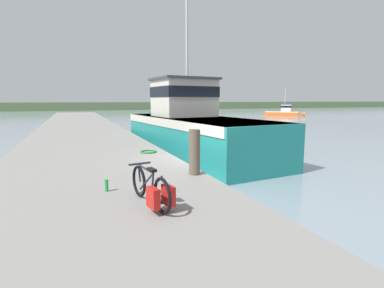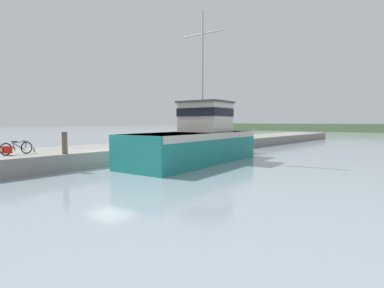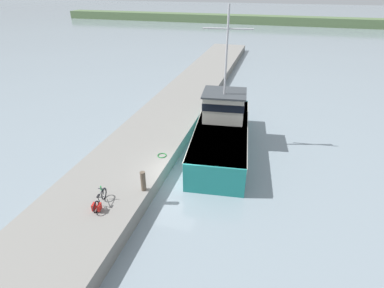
{
  "view_description": "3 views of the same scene",
  "coord_description": "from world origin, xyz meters",
  "px_view_note": "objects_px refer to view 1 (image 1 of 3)",
  "views": [
    {
      "loc": [
        -3.93,
        -9.05,
        2.79
      ],
      "look_at": [
        -0.11,
        0.58,
        1.26
      ],
      "focal_mm": 28.0,
      "sensor_mm": 36.0,
      "label": 1
    },
    {
      "loc": [
        13.93,
        -9.6,
        2.55
      ],
      "look_at": [
        0.47,
        6.07,
        1.05
      ],
      "focal_mm": 28.0,
      "sensor_mm": 36.0,
      "label": 2
    },
    {
      "loc": [
        4.91,
        -13.97,
        10.92
      ],
      "look_at": [
        0.2,
        2.64,
        1.38
      ],
      "focal_mm": 28.0,
      "sensor_mm": 36.0,
      "label": 3
    }
  ],
  "objects_px": {
    "bicycle_touring": "(153,190)",
    "mooring_post": "(195,152)",
    "water_bottle_on_curb": "(107,185)",
    "fishing_boat_main": "(190,127)",
    "boat_orange_near": "(284,112)"
  },
  "relations": [
    {
      "from": "bicycle_touring",
      "to": "mooring_post",
      "type": "bearing_deg",
      "value": 41.17
    },
    {
      "from": "boat_orange_near",
      "to": "bicycle_touring",
      "type": "distance_m",
      "value": 50.12
    },
    {
      "from": "bicycle_touring",
      "to": "water_bottle_on_curb",
      "type": "distance_m",
      "value": 1.44
    },
    {
      "from": "bicycle_touring",
      "to": "boat_orange_near",
      "type": "bearing_deg",
      "value": 39.34
    },
    {
      "from": "water_bottle_on_curb",
      "to": "fishing_boat_main",
      "type": "bearing_deg",
      "value": 58.27
    },
    {
      "from": "mooring_post",
      "to": "water_bottle_on_curb",
      "type": "height_order",
      "value": "mooring_post"
    },
    {
      "from": "fishing_boat_main",
      "to": "boat_orange_near",
      "type": "relative_size",
      "value": 2.21
    },
    {
      "from": "boat_orange_near",
      "to": "bicycle_touring",
      "type": "bearing_deg",
      "value": 1.88
    },
    {
      "from": "mooring_post",
      "to": "water_bottle_on_curb",
      "type": "xyz_separation_m",
      "value": [
        -2.23,
        -0.64,
        -0.45
      ]
    },
    {
      "from": "mooring_post",
      "to": "water_bottle_on_curb",
      "type": "bearing_deg",
      "value": -163.86
    },
    {
      "from": "fishing_boat_main",
      "to": "water_bottle_on_curb",
      "type": "relative_size",
      "value": 50.69
    },
    {
      "from": "fishing_boat_main",
      "to": "mooring_post",
      "type": "xyz_separation_m",
      "value": [
        -2.84,
        -7.55,
        0.08
      ]
    },
    {
      "from": "boat_orange_near",
      "to": "mooring_post",
      "type": "distance_m",
      "value": 47.66
    },
    {
      "from": "fishing_boat_main",
      "to": "boat_orange_near",
      "type": "height_order",
      "value": "fishing_boat_main"
    },
    {
      "from": "boat_orange_near",
      "to": "bicycle_touring",
      "type": "xyz_separation_m",
      "value": [
        -32.95,
        -37.76,
        0.46
      ]
    }
  ]
}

